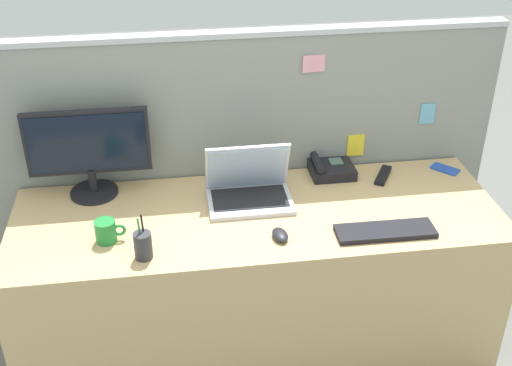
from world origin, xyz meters
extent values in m
plane|color=slate|center=(0.00, 0.00, 0.00)|extent=(10.00, 10.00, 0.00)
cube|color=tan|center=(0.00, 0.00, 0.36)|extent=(2.08, 0.71, 0.73)
cube|color=gray|center=(0.00, 0.39, 0.69)|extent=(2.36, 0.06, 1.38)
cube|color=#B7BAC1|center=(0.00, 0.39, 1.39)|extent=(2.36, 0.07, 0.02)
cube|color=#66ADD1|center=(0.86, 0.36, 0.97)|extent=(0.07, 0.01, 0.10)
cube|color=pink|center=(0.30, 0.36, 1.25)|extent=(0.10, 0.01, 0.08)
cube|color=yellow|center=(0.52, 0.36, 0.83)|extent=(0.08, 0.01, 0.11)
cylinder|color=black|center=(-0.70, 0.26, 0.74)|extent=(0.21, 0.21, 0.02)
cylinder|color=black|center=(-0.70, 0.26, 0.80)|extent=(0.04, 0.04, 0.11)
cube|color=black|center=(-0.70, 0.28, 0.98)|extent=(0.53, 0.03, 0.29)
cube|color=black|center=(-0.70, 0.26, 0.98)|extent=(0.50, 0.01, 0.26)
cube|color=silver|center=(-0.02, 0.08, 0.74)|extent=(0.36, 0.25, 0.02)
cube|color=black|center=(-0.02, 0.09, 0.75)|extent=(0.32, 0.18, 0.00)
cube|color=silver|center=(-0.02, 0.17, 0.87)|extent=(0.36, 0.10, 0.24)
cube|color=#9EB2D1|center=(-0.02, 0.16, 0.86)|extent=(0.34, 0.08, 0.22)
cube|color=black|center=(0.39, 0.29, 0.75)|extent=(0.20, 0.18, 0.05)
cube|color=#4C6B5B|center=(0.42, 0.31, 0.78)|extent=(0.06, 0.06, 0.01)
cylinder|color=black|center=(0.32, 0.29, 0.80)|extent=(0.04, 0.16, 0.04)
cube|color=black|center=(0.49, -0.22, 0.74)|extent=(0.40, 0.13, 0.02)
ellipsoid|color=#232328|center=(0.06, -0.19, 0.75)|extent=(0.07, 0.11, 0.03)
cylinder|color=#333338|center=(-0.48, -0.24, 0.78)|extent=(0.07, 0.07, 0.11)
cylinder|color=black|center=(-0.47, -0.23, 0.84)|extent=(0.01, 0.02, 0.13)
cylinder|color=#238438|center=(-0.48, -0.23, 0.84)|extent=(0.01, 0.01, 0.13)
cube|color=blue|center=(0.93, 0.24, 0.73)|extent=(0.13, 0.14, 0.01)
cube|color=black|center=(0.62, 0.22, 0.74)|extent=(0.12, 0.17, 0.02)
cylinder|color=#238438|center=(-0.62, -0.11, 0.78)|extent=(0.08, 0.08, 0.09)
torus|color=#238438|center=(-0.57, -0.11, 0.78)|extent=(0.05, 0.01, 0.05)
camera|label=1|loc=(-0.34, -2.30, 2.25)|focal=45.86mm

